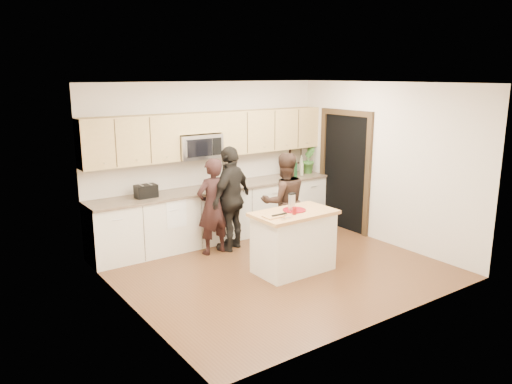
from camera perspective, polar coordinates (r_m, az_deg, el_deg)
floor at (r=7.52m, az=2.46°, el=-8.72°), size 4.50×4.50×0.00m
room_shell at (r=7.05m, az=2.60°, el=4.42°), size 4.52×4.02×2.71m
back_cabinetry at (r=8.69m, az=-4.31°, el=-2.39°), size 4.50×0.66×0.94m
upper_cabinetry at (r=8.56m, az=-4.79°, el=6.73°), size 4.50×0.33×0.75m
microwave at (r=8.39m, az=-6.66°, el=5.23°), size 0.76×0.41×0.40m
doorway at (r=9.27m, az=10.11°, el=2.80°), size 0.06×1.25×2.20m
framed_picture at (r=9.85m, az=4.51°, el=4.30°), size 0.30×0.03×0.38m
dish_towel at (r=8.01m, az=-9.50°, el=-1.45°), size 0.34×0.60×0.48m
island at (r=7.30m, az=4.31°, el=-5.63°), size 1.21×0.71×0.90m
red_plate at (r=7.22m, az=4.39°, el=-2.06°), size 0.34×0.34×0.02m
box_grater at (r=7.17m, az=4.12°, el=-1.06°), size 0.10×0.07×0.25m
drink_glass at (r=7.01m, az=4.40°, el=-2.14°), size 0.06×0.06×0.11m
cutting_board at (r=6.88m, az=1.98°, el=-2.81°), size 0.26×0.20×0.02m
tongs at (r=6.91m, az=2.69°, el=-2.58°), size 0.25×0.04×0.02m
knife at (r=6.77m, az=3.49°, el=-2.98°), size 0.18×0.02×0.01m
toaster at (r=7.96m, az=-12.46°, el=0.10°), size 0.33×0.21×0.20m
bottle_cluster at (r=9.50m, az=4.30°, el=2.91°), size 0.57×0.41×0.38m
orchid at (r=9.74m, az=6.00°, el=3.70°), size 0.36×0.37×0.52m
woman_left at (r=7.93m, az=-4.98°, el=-1.66°), size 0.59×0.41×1.55m
woman_center at (r=8.12m, az=3.23°, el=-1.10°), size 0.93×0.82×1.60m
woman_right at (r=8.09m, az=-2.83°, el=-0.74°), size 1.09×0.82×1.71m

